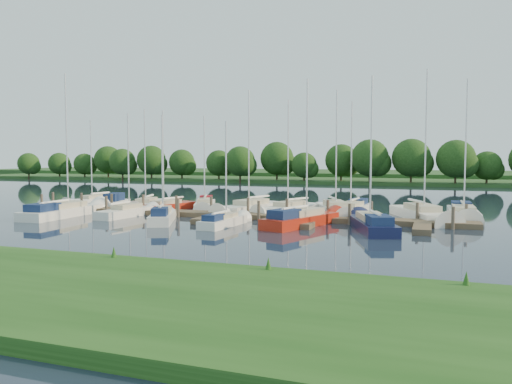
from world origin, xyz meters
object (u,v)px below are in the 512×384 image
(dock, at_px, (220,216))
(sailboat_n_0, at_px, (94,201))
(motorboat, at_px, (114,204))
(sailboat_s_2, at_px, (162,218))
(sailboat_n_5, at_px, (251,210))

(dock, xyz_separation_m, sailboat_n_0, (-17.96, 6.95, 0.07))
(motorboat, bearing_deg, sailboat_n_0, -41.96)
(dock, height_order, sailboat_n_0, sailboat_n_0)
(sailboat_s_2, bearing_deg, sailboat_n_5, 41.32)
(dock, height_order, sailboat_s_2, sailboat_s_2)
(motorboat, height_order, sailboat_n_5, sailboat_n_5)
(dock, height_order, sailboat_n_5, sailboat_n_5)
(sailboat_n_0, bearing_deg, sailboat_n_5, -178.45)
(sailboat_n_0, xyz_separation_m, sailboat_s_2, (14.84, -11.01, 0.07))
(dock, bearing_deg, sailboat_n_0, 158.83)
(sailboat_n_0, relative_size, motorboat, 1.66)
(sailboat_n_0, relative_size, sailboat_n_5, 0.81)
(dock, height_order, motorboat, motorboat)
(sailboat_s_2, bearing_deg, sailboat_n_0, 119.64)
(dock, xyz_separation_m, sailboat_n_5, (0.97, 4.74, 0.08))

